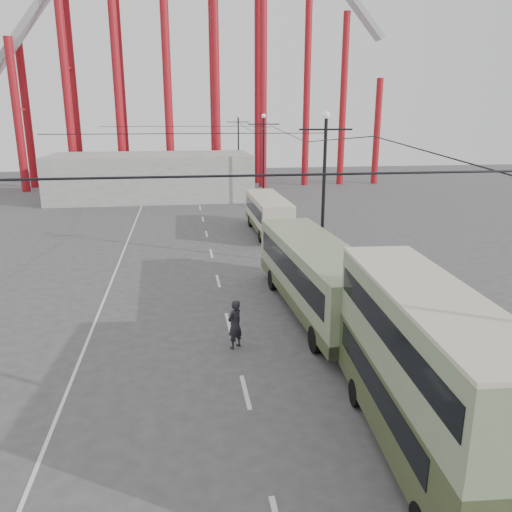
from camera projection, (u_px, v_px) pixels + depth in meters
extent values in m
plane|color=#444446|center=(302.00, 468.00, 13.27)|extent=(160.00, 160.00, 0.00)
cube|color=silver|center=(214.00, 266.00, 31.21)|extent=(0.15, 82.00, 0.01)
cube|color=silver|center=(310.00, 257.00, 33.09)|extent=(0.12, 120.00, 0.01)
cube|color=silver|center=(118.00, 265.00, 31.30)|extent=(0.12, 120.00, 0.01)
cylinder|color=black|center=(323.00, 194.00, 30.00)|extent=(0.20, 0.20, 9.00)
cylinder|color=black|center=(321.00, 262.00, 31.15)|extent=(0.44, 0.44, 0.50)
cube|color=black|center=(326.00, 129.00, 28.98)|extent=(3.20, 0.10, 0.10)
sphere|color=white|center=(326.00, 115.00, 28.76)|extent=(0.44, 0.44, 0.44)
cylinder|color=black|center=(263.00, 163.00, 50.95)|extent=(0.20, 0.20, 9.00)
cylinder|color=black|center=(263.00, 204.00, 52.09)|extent=(0.44, 0.44, 0.50)
cube|color=black|center=(264.00, 124.00, 49.93)|extent=(3.20, 0.10, 0.10)
sphere|color=white|center=(264.00, 116.00, 49.71)|extent=(0.44, 0.44, 0.44)
cylinder|color=black|center=(238.00, 149.00, 71.90)|extent=(0.20, 0.20, 9.00)
cylinder|color=black|center=(239.00, 179.00, 73.04)|extent=(0.44, 0.44, 0.50)
cube|color=black|center=(238.00, 122.00, 70.88)|extent=(3.20, 0.10, 0.10)
sphere|color=white|center=(238.00, 116.00, 70.66)|extent=(0.44, 0.44, 0.44)
cylinder|color=maroon|center=(17.00, 117.00, 60.03)|extent=(1.00, 1.00, 18.00)
cylinder|color=maroon|center=(27.00, 117.00, 63.84)|extent=(1.00, 1.00, 18.00)
cylinder|color=maroon|center=(66.00, 78.00, 59.69)|extent=(1.00, 1.00, 27.00)
cylinder|color=maroon|center=(72.00, 80.00, 63.50)|extent=(1.00, 1.00, 27.00)
cylinder|color=maroon|center=(114.00, 39.00, 59.34)|extent=(1.00, 1.00, 36.00)
cylinder|color=maroon|center=(118.00, 43.00, 63.15)|extent=(1.00, 1.00, 36.00)
cylinder|color=maroon|center=(164.00, 6.00, 62.81)|extent=(1.00, 1.00, 45.00)
cylinder|color=maroon|center=(307.00, 69.00, 64.57)|extent=(0.90, 0.90, 30.00)
cylinder|color=maroon|center=(343.00, 101.00, 66.37)|extent=(0.90, 0.90, 22.00)
cylinder|color=maroon|center=(377.00, 132.00, 68.17)|extent=(0.90, 0.90, 14.00)
cube|color=gray|center=(152.00, 176.00, 56.48)|extent=(22.00, 10.00, 5.00)
cube|color=#364224|center=(420.00, 407.00, 13.43)|extent=(2.88, 9.06, 1.96)
cube|color=black|center=(421.00, 394.00, 13.32)|extent=(2.78, 7.28, 0.80)
cube|color=gray|center=(423.00, 370.00, 13.13)|extent=(2.90, 9.06, 0.27)
cube|color=gray|center=(427.00, 331.00, 12.83)|extent=(2.88, 9.06, 1.96)
cube|color=black|center=(428.00, 327.00, 12.81)|extent=(2.88, 8.53, 0.76)
cube|color=beige|center=(431.00, 293.00, 12.55)|extent=(2.90, 9.06, 0.11)
cylinder|color=black|center=(356.00, 393.00, 16.03)|extent=(0.31, 0.91, 0.89)
cylinder|color=black|center=(417.00, 390.00, 16.18)|extent=(0.31, 0.91, 0.89)
cube|color=gray|center=(315.00, 274.00, 23.31)|extent=(3.21, 12.07, 2.61)
cube|color=black|center=(316.00, 265.00, 23.20)|extent=(3.20, 10.77, 1.03)
cube|color=#364224|center=(315.00, 295.00, 23.59)|extent=(3.24, 12.07, 0.54)
cube|color=gray|center=(316.00, 245.00, 22.94)|extent=(3.23, 12.07, 0.17)
cylinder|color=black|center=(273.00, 281.00, 26.64)|extent=(0.35, 1.10, 1.09)
cylinder|color=black|center=(318.00, 278.00, 27.10)|extent=(0.35, 1.10, 1.09)
cylinder|color=black|center=(314.00, 337.00, 19.85)|extent=(0.35, 1.10, 1.09)
cylinder|color=black|center=(372.00, 332.00, 20.31)|extent=(0.35, 1.10, 1.09)
cube|color=beige|center=(268.00, 213.00, 39.62)|extent=(2.36, 9.40, 2.26)
cube|color=black|center=(268.00, 208.00, 39.52)|extent=(2.40, 8.27, 0.89)
cube|color=#364224|center=(268.00, 224.00, 39.86)|extent=(2.39, 9.40, 0.47)
cube|color=beige|center=(268.00, 198.00, 39.30)|extent=(2.38, 9.40, 0.15)
cylinder|color=black|center=(251.00, 222.00, 42.11)|extent=(0.26, 0.94, 0.94)
cylinder|color=black|center=(275.00, 221.00, 42.42)|extent=(0.26, 0.94, 0.94)
cylinder|color=black|center=(260.00, 236.00, 37.10)|extent=(0.26, 0.94, 0.94)
cylinder|color=black|center=(288.00, 235.00, 37.40)|extent=(0.26, 0.94, 0.94)
imported|color=black|center=(235.00, 324.00, 19.92)|extent=(0.87, 0.85, 2.01)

